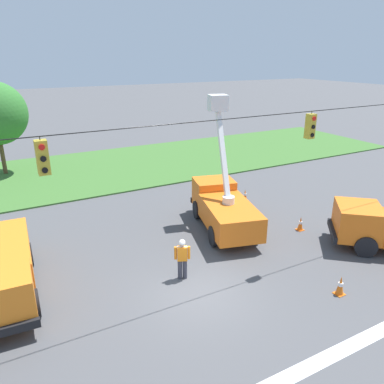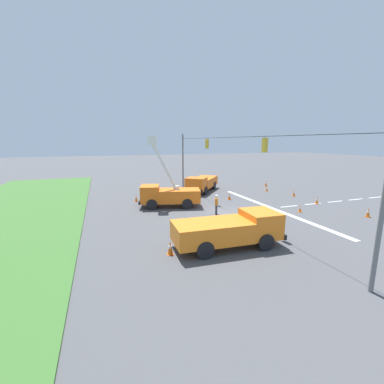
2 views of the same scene
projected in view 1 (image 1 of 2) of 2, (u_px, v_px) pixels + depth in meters
ground_plane at (200, 292)px, 14.46m from camera, size 200.00×200.00×0.00m
grass_verge at (87, 171)px, 29.30m from camera, size 56.00×12.00×0.10m
signal_gantry at (200, 189)px, 12.98m from camera, size 26.20×0.33×7.20m
utility_truck_bucket_lift at (223, 204)px, 19.40m from camera, size 3.66×6.17×6.74m
road_worker at (182, 257)px, 15.04m from camera, size 0.60×0.38×1.77m
traffic_cone_foreground_left at (245, 195)px, 23.41m from camera, size 0.36×0.36×0.73m
traffic_cone_mid_right at (340, 285)px, 14.23m from camera, size 0.36×0.36×0.78m
traffic_cone_near_bucket at (0, 245)px, 17.23m from camera, size 0.36×0.36×0.80m
traffic_cone_far_right at (300, 224)px, 19.47m from camera, size 0.36×0.36×0.75m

